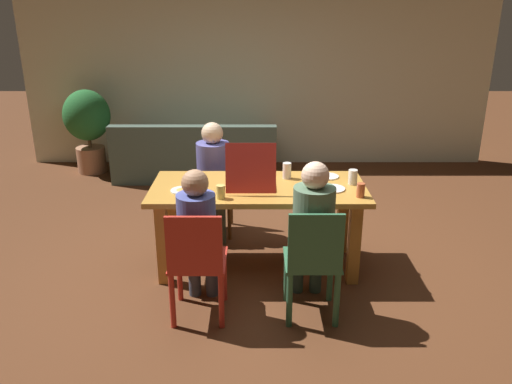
{
  "coord_description": "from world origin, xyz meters",
  "views": [
    {
      "loc": [
        -0.02,
        -4.21,
        2.27
      ],
      "look_at": [
        0.0,
        0.1,
        0.68
      ],
      "focal_mm": 36.04,
      "sensor_mm": 36.0,
      "label": 1
    }
  ],
  "objects_px": {
    "chair_2": "(195,262)",
    "person_2": "(196,230)",
    "person_1": "(310,226)",
    "drinking_glass_0": "(218,192)",
    "chair_0": "(212,186)",
    "chair_1": "(311,262)",
    "plate_0": "(180,190)",
    "drinking_glass_2": "(285,171)",
    "person_0": "(211,170)",
    "drinking_glass_1": "(358,190)",
    "plate_1": "(329,189)",
    "couch": "(194,158)",
    "plate_2": "(325,176)",
    "dining_table": "(256,200)",
    "pizza_box_0": "(249,180)",
    "drinking_glass_3": "(350,177)",
    "potted_plant": "(85,123)"
  },
  "relations": [
    {
      "from": "plate_1",
      "to": "drinking_glass_0",
      "type": "xyz_separation_m",
      "value": [
        -0.94,
        -0.22,
        0.05
      ]
    },
    {
      "from": "person_1",
      "to": "plate_1",
      "type": "bearing_deg",
      "value": 69.87
    },
    {
      "from": "chair_0",
      "to": "drinking_glass_0",
      "type": "height_order",
      "value": "drinking_glass_0"
    },
    {
      "from": "drinking_glass_0",
      "to": "plate_2",
      "type": "bearing_deg",
      "value": 30.4
    },
    {
      "from": "plate_1",
      "to": "chair_2",
      "type": "bearing_deg",
      "value": -144.26
    },
    {
      "from": "pizza_box_0",
      "to": "drinking_glass_2",
      "type": "distance_m",
      "value": 0.39
    },
    {
      "from": "plate_0",
      "to": "plate_2",
      "type": "relative_size",
      "value": 0.97
    },
    {
      "from": "plate_2",
      "to": "plate_0",
      "type": "bearing_deg",
      "value": -163.51
    },
    {
      "from": "dining_table",
      "to": "pizza_box_0",
      "type": "xyz_separation_m",
      "value": [
        -0.06,
        -0.01,
        0.19
      ]
    },
    {
      "from": "person_2",
      "to": "drinking_glass_1",
      "type": "bearing_deg",
      "value": 19.13
    },
    {
      "from": "drinking_glass_3",
      "to": "potted_plant",
      "type": "xyz_separation_m",
      "value": [
        -3.19,
        2.76,
        -0.13
      ]
    },
    {
      "from": "plate_0",
      "to": "drinking_glass_0",
      "type": "bearing_deg",
      "value": -27.4
    },
    {
      "from": "chair_1",
      "to": "drinking_glass_1",
      "type": "relative_size",
      "value": 7.71
    },
    {
      "from": "plate_1",
      "to": "person_2",
      "type": "bearing_deg",
      "value": -149.65
    },
    {
      "from": "pizza_box_0",
      "to": "couch",
      "type": "xyz_separation_m",
      "value": [
        -0.78,
        2.6,
        -0.56
      ]
    },
    {
      "from": "couch",
      "to": "plate_0",
      "type": "bearing_deg",
      "value": -85.73
    },
    {
      "from": "chair_1",
      "to": "drinking_glass_3",
      "type": "bearing_deg",
      "value": 64.61
    },
    {
      "from": "person_1",
      "to": "plate_0",
      "type": "bearing_deg",
      "value": 150.97
    },
    {
      "from": "drinking_glass_2",
      "to": "drinking_glass_3",
      "type": "distance_m",
      "value": 0.59
    },
    {
      "from": "chair_2",
      "to": "potted_plant",
      "type": "xyz_separation_m",
      "value": [
        -1.91,
        3.67,
        0.22
      ]
    },
    {
      "from": "person_1",
      "to": "potted_plant",
      "type": "bearing_deg",
      "value": 128.13
    },
    {
      "from": "plate_2",
      "to": "chair_2",
      "type": "bearing_deg",
      "value": -134.37
    },
    {
      "from": "dining_table",
      "to": "person_1",
      "type": "distance_m",
      "value": 0.81
    },
    {
      "from": "chair_1",
      "to": "potted_plant",
      "type": "relative_size",
      "value": 0.78
    },
    {
      "from": "person_0",
      "to": "chair_1",
      "type": "xyz_separation_m",
      "value": [
        0.85,
        -1.55,
        -0.21
      ]
    },
    {
      "from": "chair_1",
      "to": "plate_2",
      "type": "distance_m",
      "value": 1.16
    },
    {
      "from": "person_0",
      "to": "drinking_glass_1",
      "type": "distance_m",
      "value": 1.62
    },
    {
      "from": "chair_0",
      "to": "person_0",
      "type": "xyz_separation_m",
      "value": [
        -0.0,
        -0.13,
        0.22
      ]
    },
    {
      "from": "chair_0",
      "to": "plate_1",
      "type": "height_order",
      "value": "chair_0"
    },
    {
      "from": "drinking_glass_2",
      "to": "drinking_glass_3",
      "type": "height_order",
      "value": "drinking_glass_2"
    },
    {
      "from": "person_1",
      "to": "drinking_glass_2",
      "type": "xyz_separation_m",
      "value": [
        -0.14,
        0.92,
        0.14
      ]
    },
    {
      "from": "person_1",
      "to": "drinking_glass_0",
      "type": "distance_m",
      "value": 0.82
    },
    {
      "from": "drinking_glass_3",
      "to": "chair_2",
      "type": "bearing_deg",
      "value": -144.5
    },
    {
      "from": "drinking_glass_1",
      "to": "drinking_glass_3",
      "type": "distance_m",
      "value": 0.32
    },
    {
      "from": "chair_0",
      "to": "chair_1",
      "type": "xyz_separation_m",
      "value": [
        0.85,
        -1.69,
        0.0
      ]
    },
    {
      "from": "person_0",
      "to": "person_2",
      "type": "height_order",
      "value": "person_0"
    },
    {
      "from": "person_1",
      "to": "pizza_box_0",
      "type": "distance_m",
      "value": 0.85
    },
    {
      "from": "drinking_glass_2",
      "to": "chair_1",
      "type": "bearing_deg",
      "value": -82.52
    },
    {
      "from": "chair_1",
      "to": "drinking_glass_2",
      "type": "bearing_deg",
      "value": 97.48
    },
    {
      "from": "chair_2",
      "to": "person_2",
      "type": "distance_m",
      "value": 0.24
    },
    {
      "from": "person_1",
      "to": "couch",
      "type": "xyz_separation_m",
      "value": [
        -1.25,
        3.3,
        -0.44
      ]
    },
    {
      "from": "plate_0",
      "to": "drinking_glass_2",
      "type": "bearing_deg",
      "value": 20.6
    },
    {
      "from": "chair_0",
      "to": "plate_0",
      "type": "relative_size",
      "value": 4.19
    },
    {
      "from": "chair_0",
      "to": "plate_0",
      "type": "height_order",
      "value": "chair_0"
    },
    {
      "from": "drinking_glass_0",
      "to": "drinking_glass_2",
      "type": "distance_m",
      "value": 0.77
    },
    {
      "from": "pizza_box_0",
      "to": "person_1",
      "type": "bearing_deg",
      "value": -56.57
    },
    {
      "from": "chair_2",
      "to": "plate_0",
      "type": "height_order",
      "value": "chair_2"
    },
    {
      "from": "plate_0",
      "to": "drinking_glass_0",
      "type": "relative_size",
      "value": 1.78
    },
    {
      "from": "chair_0",
      "to": "dining_table",
      "type": "bearing_deg",
      "value": -61.48
    },
    {
      "from": "person_0",
      "to": "couch",
      "type": "relative_size",
      "value": 0.54
    }
  ]
}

